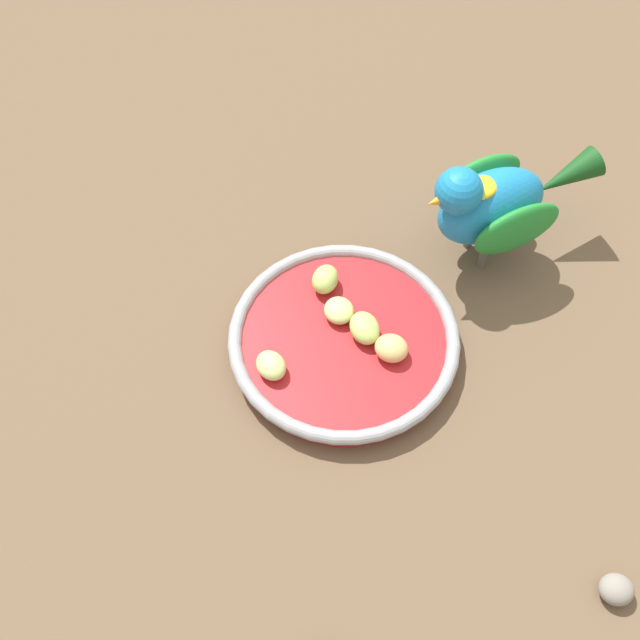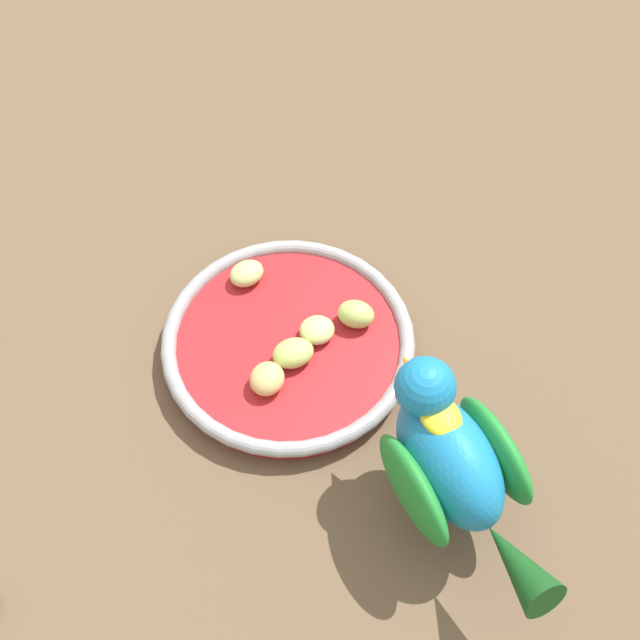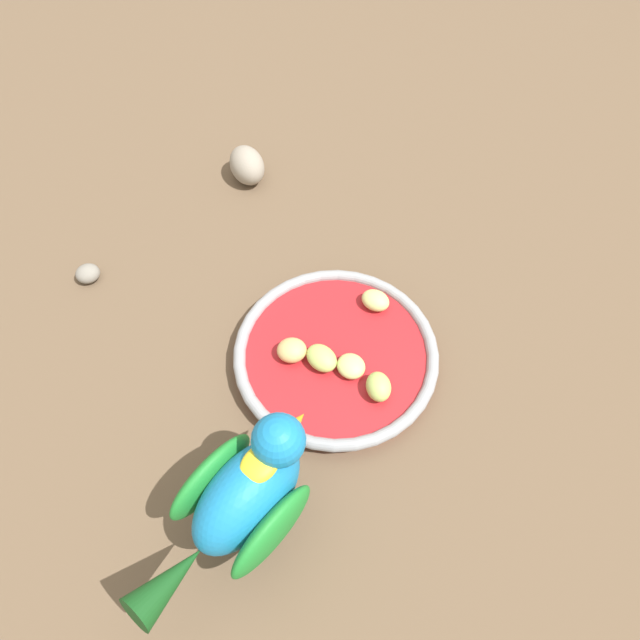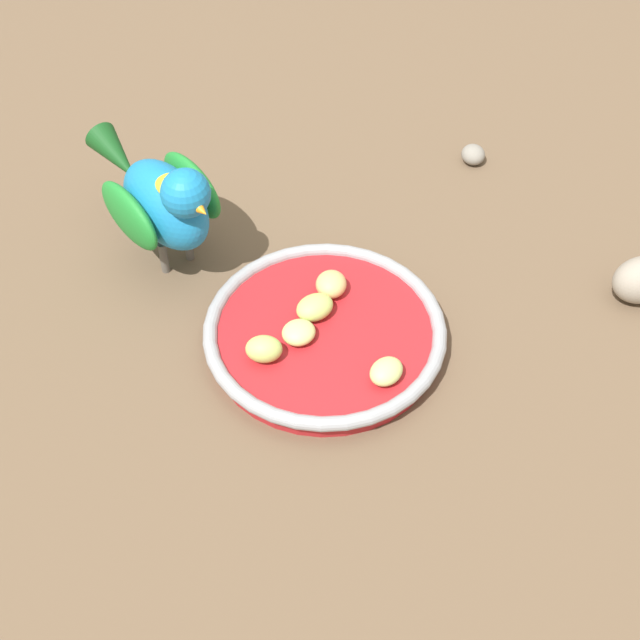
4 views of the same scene
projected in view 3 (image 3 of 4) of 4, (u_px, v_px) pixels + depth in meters
name	position (u px, v px, depth m)	size (l,w,h in m)	color
ground_plane	(341.00, 339.00, 0.68)	(4.00, 4.00, 0.00)	brown
feeding_bowl	(336.00, 355.00, 0.66)	(0.24, 0.24, 0.03)	#AD1E23
apple_piece_0	(322.00, 358.00, 0.63)	(0.04, 0.03, 0.02)	#B2CC66
apple_piece_1	(351.00, 366.00, 0.63)	(0.03, 0.03, 0.02)	#C6D17A
apple_piece_2	(379.00, 387.00, 0.61)	(0.03, 0.03, 0.02)	#B2CC66
apple_piece_3	(375.00, 300.00, 0.68)	(0.03, 0.03, 0.02)	#C6D17A
apple_piece_4	(292.00, 350.00, 0.64)	(0.03, 0.03, 0.02)	tan
parrot	(244.00, 497.00, 0.50)	(0.16, 0.18, 0.15)	#59544C
rock_large	(247.00, 165.00, 0.81)	(0.06, 0.05, 0.05)	gray
pebble_0	(88.00, 274.00, 0.72)	(0.03, 0.03, 0.02)	gray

